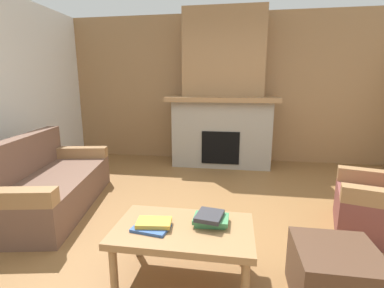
% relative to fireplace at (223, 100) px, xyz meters
% --- Properties ---
extents(ground, '(9.00, 9.00, 0.00)m').
position_rel_fireplace_xyz_m(ground, '(0.00, -2.62, -1.16)').
color(ground, brown).
extents(wall_back_wood_panel, '(6.00, 0.12, 2.70)m').
position_rel_fireplace_xyz_m(wall_back_wood_panel, '(0.00, 0.38, 0.19)').
color(wall_back_wood_panel, '#997047').
rests_on(wall_back_wood_panel, ground).
extents(fireplace, '(1.90, 0.82, 2.70)m').
position_rel_fireplace_xyz_m(fireplace, '(0.00, 0.00, 0.00)').
color(fireplace, gray).
rests_on(fireplace, ground).
extents(couch, '(1.17, 1.93, 0.85)m').
position_rel_fireplace_xyz_m(couch, '(-1.91, -2.23, -0.88)').
color(couch, brown).
rests_on(couch, ground).
extents(coffee_table, '(1.00, 0.60, 0.43)m').
position_rel_fireplace_xyz_m(coffee_table, '(-0.11, -3.20, -0.79)').
color(coffee_table, '#997047').
rests_on(coffee_table, ground).
extents(ottoman, '(0.52, 0.52, 0.40)m').
position_rel_fireplace_xyz_m(ottoman, '(0.92, -3.27, -0.96)').
color(ottoman, '#4C3323').
rests_on(ottoman, ground).
extents(book_stack_near_edge, '(0.28, 0.22, 0.05)m').
position_rel_fireplace_xyz_m(book_stack_near_edge, '(-0.32, -3.25, -0.71)').
color(book_stack_near_edge, '#335699').
rests_on(book_stack_near_edge, coffee_table).
extents(book_stack_center, '(0.26, 0.24, 0.09)m').
position_rel_fireplace_xyz_m(book_stack_center, '(0.08, -3.12, -0.69)').
color(book_stack_center, '#3D7F4C').
rests_on(book_stack_center, coffee_table).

